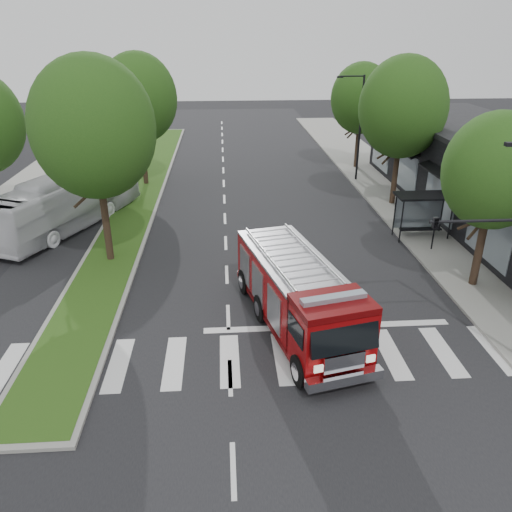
{
  "coord_description": "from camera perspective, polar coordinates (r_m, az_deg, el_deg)",
  "views": [
    {
      "loc": [
        -0.06,
        -18.02,
        11.0
      ],
      "look_at": [
        1.32,
        2.16,
        1.8
      ],
      "focal_mm": 35.0,
      "sensor_mm": 36.0,
      "label": 1
    }
  ],
  "objects": [
    {
      "name": "tree_median_near",
      "position": [
        25.09,
        -18.07,
        13.7
      ],
      "size": [
        5.8,
        5.8,
        10.16
      ],
      "color": "black",
      "rests_on": "ground"
    },
    {
      "name": "sidewalk_right",
      "position": [
        32.59,
        19.06,
        3.49
      ],
      "size": [
        5.0,
        80.0,
        0.15
      ],
      "primitive_type": "cube",
      "color": "gray",
      "rests_on": "ground"
    },
    {
      "name": "ground",
      "position": [
        21.11,
        -3.2,
        -6.99
      ],
      "size": [
        140.0,
        140.0,
        0.0
      ],
      "primitive_type": "plane",
      "color": "black",
      "rests_on": "ground"
    },
    {
      "name": "city_bus",
      "position": [
        32.14,
        -20.72,
        5.87
      ],
      "size": [
        7.07,
        11.68,
        3.22
      ],
      "primitive_type": "imported",
      "rotation": [
        0.0,
        0.0,
        -0.41
      ],
      "color": "silver",
      "rests_on": "ground"
    },
    {
      "name": "median",
      "position": [
        38.11,
        -12.81,
        7.2
      ],
      "size": [
        3.0,
        50.0,
        0.15
      ],
      "color": "gray",
      "rests_on": "ground"
    },
    {
      "name": "streetlight_right_far",
      "position": [
        39.95,
        11.63,
        14.59
      ],
      "size": [
        2.11,
        0.2,
        8.0
      ],
      "color": "black",
      "rests_on": "ground"
    },
    {
      "name": "fire_engine",
      "position": [
        19.78,
        4.73,
        -4.41
      ],
      "size": [
        4.58,
        9.25,
        3.08
      ],
      "rotation": [
        0.0,
        0.0,
        0.23
      ],
      "color": "#570406",
      "rests_on": "ground"
    },
    {
      "name": "tree_right_near",
      "position": [
        23.76,
        25.65,
        8.7
      ],
      "size": [
        4.4,
        4.4,
        8.05
      ],
      "color": "black",
      "rests_on": "ground"
    },
    {
      "name": "tree_right_far",
      "position": [
        43.88,
        11.94,
        17.21
      ],
      "size": [
        5.0,
        5.0,
        8.73
      ],
      "color": "black",
      "rests_on": "ground"
    },
    {
      "name": "tree_median_far",
      "position": [
        38.74,
        -13.3,
        17.16
      ],
      "size": [
        5.6,
        5.6,
        9.72
      ],
      "color": "black",
      "rests_on": "ground"
    },
    {
      "name": "bus_shelter",
      "position": [
        29.86,
        18.54,
        5.71
      ],
      "size": [
        3.2,
        1.6,
        2.61
      ],
      "color": "black",
      "rests_on": "ground"
    },
    {
      "name": "storefront_row",
      "position": [
        33.89,
        26.72,
        7.32
      ],
      "size": [
        8.0,
        30.0,
        5.0
      ],
      "primitive_type": "cube",
      "color": "black",
      "rests_on": "ground"
    },
    {
      "name": "tree_right_mid",
      "position": [
        34.34,
        16.45,
        15.97
      ],
      "size": [
        5.6,
        5.6,
        9.72
      ],
      "color": "black",
      "rests_on": "ground"
    }
  ]
}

